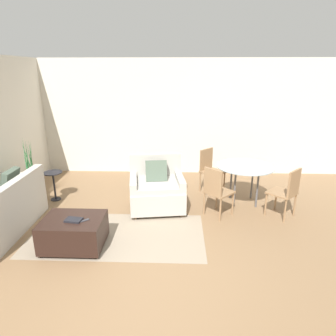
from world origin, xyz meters
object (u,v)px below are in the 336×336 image
(dining_table, at_px, (245,170))
(dining_chair_near_left, at_px, (216,189))
(armchair, at_px, (157,190))
(dining_chair_near_right, at_px, (287,190))
(book_stack, at_px, (74,220))
(dining_chair_far_left, at_px, (210,167))
(potted_plant, at_px, (32,185))
(side_table, at_px, (54,181))
(ottoman, at_px, (74,232))
(tv_remote_primary, at_px, (84,221))

(dining_table, xyz_separation_m, dining_chair_near_left, (-0.61, -0.61, -0.14))
(armchair, relative_size, dining_chair_near_left, 1.20)
(dining_chair_near_right, bearing_deg, armchair, 173.01)
(book_stack, relative_size, dining_chair_far_left, 0.28)
(armchair, xyz_separation_m, potted_plant, (-2.49, 0.26, -0.04))
(book_stack, height_order, dining_table, dining_table)
(side_table, relative_size, dining_chair_near_right, 0.65)
(dining_table, relative_size, dining_chair_near_right, 1.20)
(dining_chair_far_left, bearing_deg, ottoman, -133.68)
(book_stack, height_order, side_table, side_table)
(dining_chair_near_right, bearing_deg, dining_chair_far_left, 135.00)
(side_table, bearing_deg, dining_chair_near_left, -10.59)
(side_table, bearing_deg, dining_chair_far_left, 11.48)
(tv_remote_primary, height_order, dining_chair_near_right, dining_chair_near_right)
(ottoman, relative_size, dining_chair_far_left, 0.96)
(potted_plant, height_order, dining_chair_near_right, potted_plant)
(potted_plant, height_order, side_table, potted_plant)
(armchair, distance_m, dining_table, 1.72)
(armchair, distance_m, dining_chair_near_left, 1.10)
(armchair, relative_size, book_stack, 4.29)
(side_table, height_order, dining_chair_far_left, dining_chair_far_left)
(book_stack, bearing_deg, armchair, 52.25)
(book_stack, xyz_separation_m, side_table, (-0.98, 1.69, -0.06))
(tv_remote_primary, height_order, dining_chair_far_left, dining_chair_far_left)
(tv_remote_primary, xyz_separation_m, dining_chair_near_right, (3.20, 1.11, 0.06))
(book_stack, distance_m, dining_table, 3.24)
(book_stack, xyz_separation_m, dining_table, (2.74, 1.72, 0.20))
(tv_remote_primary, xyz_separation_m, dining_chair_far_left, (1.99, 2.32, 0.06))
(tv_remote_primary, bearing_deg, potted_plant, 133.35)
(book_stack, bearing_deg, dining_chair_near_left, 27.50)
(tv_remote_primary, relative_size, dining_chair_near_right, 0.16)
(armchair, relative_size, dining_chair_near_right, 1.20)
(dining_table, bearing_deg, potted_plant, -179.07)
(dining_chair_near_left, bearing_deg, dining_chair_far_left, 90.00)
(potted_plant, relative_size, side_table, 2.20)
(armchair, bearing_deg, side_table, 171.60)
(potted_plant, bearing_deg, armchair, -6.01)
(dining_chair_near_left, bearing_deg, dining_chair_near_right, 0.00)
(dining_chair_far_left, bearing_deg, tv_remote_primary, -130.54)
(potted_plant, relative_size, dining_table, 1.19)
(dining_chair_near_left, relative_size, dining_chair_far_left, 1.00)
(dining_chair_near_left, bearing_deg, tv_remote_primary, -150.86)
(potted_plant, bearing_deg, dining_chair_far_left, 10.79)
(potted_plant, distance_m, dining_table, 4.17)
(dining_table, xyz_separation_m, dining_chair_near_right, (0.61, -0.61, -0.14))
(dining_chair_far_left, bearing_deg, dining_chair_near_right, -45.00)
(dining_chair_near_left, xyz_separation_m, dining_chair_near_right, (1.22, 0.00, 0.00))
(book_stack, xyz_separation_m, tv_remote_primary, (0.15, 0.00, -0.01))
(dining_chair_near_left, bearing_deg, armchair, 165.24)
(book_stack, relative_size, potted_plant, 0.20)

